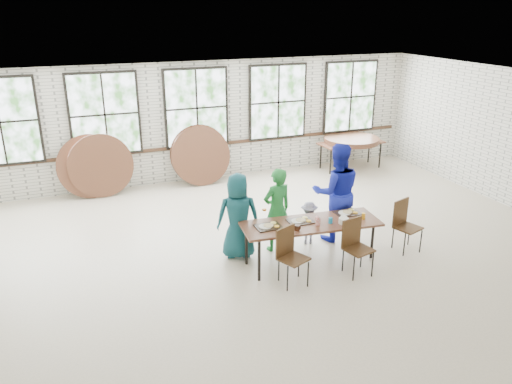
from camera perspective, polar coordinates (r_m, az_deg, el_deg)
room at (r=12.61m, az=-6.81°, el=9.32°), size 12.00×12.00×12.00m
dining_table at (r=8.67m, az=6.29°, el=-3.80°), size 2.47×1.05×0.74m
chair_near_left at (r=8.06m, az=3.82°, el=-6.73°), size 0.55×0.54×0.95m
chair_near_right at (r=8.50m, az=11.23°, el=-5.60°), size 0.50×0.49×0.95m
chair_spare at (r=9.51m, az=16.56°, el=-3.17°), size 0.53×0.52×0.95m
adult_teal at (r=8.77m, az=-2.06°, el=-2.76°), size 0.86×0.67×1.55m
adult_green at (r=9.03m, az=2.41°, el=-2.04°), size 0.63×0.47×1.57m
toddler at (r=9.43m, az=6.04°, el=-3.52°), size 0.62×0.49×0.84m
adult_blue at (r=9.49m, az=9.18°, el=-0.05°), size 1.09×0.96×1.90m
storage_table at (r=13.99m, az=10.83°, el=5.41°), size 1.84×0.86×0.74m
tabletop_clutter at (r=8.67m, az=7.04°, el=-3.30°), size 1.99×0.61×0.11m
round_tops_stacked at (r=13.96m, az=10.86°, el=5.88°), size 1.50×1.50×0.13m
round_tops_leaning at (r=12.35m, az=-12.04°, el=3.54°), size 4.15×0.52×1.49m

